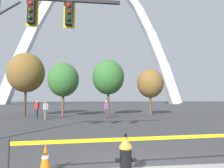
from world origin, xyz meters
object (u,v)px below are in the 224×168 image
traffic_cone_by_hydrant (45,159)px  monument_arch (94,41)px  fire_hydrant (126,158)px  pedestrian_walking_right (106,109)px  pedestrian_walking_left (46,110)px  traffic_signal_gantry (1,31)px  pedestrian_standing_center (37,109)px

traffic_cone_by_hydrant → monument_arch: bearing=87.8°
fire_hydrant → traffic_cone_by_hydrant: (-1.82, 0.51, -0.11)m
pedestrian_walking_right → traffic_cone_by_hydrant: bearing=-101.2°
pedestrian_walking_left → monument_arch: bearing=84.1°
pedestrian_walking_right → monument_arch: bearing=90.3°
traffic_signal_gantry → pedestrian_walking_right: traffic_signal_gantry is taller
pedestrian_standing_center → pedestrian_walking_right: 6.24m
traffic_cone_by_hydrant → pedestrian_walking_left: size_ratio=0.46×
fire_hydrant → pedestrian_standing_center: size_ratio=0.62×
traffic_cone_by_hydrant → pedestrian_standing_center: bearing=105.1°
monument_arch → pedestrian_standing_center: (-5.94, -46.15, -20.12)m
traffic_cone_by_hydrant → monument_arch: size_ratio=0.01×
traffic_cone_by_hydrant → fire_hydrant: bearing=-15.6°
traffic_signal_gantry → pedestrian_walking_left: bearing=92.2°
monument_arch → pedestrian_walking_right: size_ratio=37.52×
traffic_cone_by_hydrant → monument_arch: monument_arch is taller
traffic_cone_by_hydrant → pedestrian_walking_right: bearing=78.8°
fire_hydrant → pedestrian_standing_center: 15.08m
monument_arch → pedestrian_walking_left: size_ratio=37.52×
fire_hydrant → pedestrian_walking_right: bearing=86.9°
monument_arch → pedestrian_standing_center: monument_arch is taller
traffic_cone_by_hydrant → pedestrian_walking_left: pedestrian_walking_left is taller
monument_arch → pedestrian_walking_right: monument_arch is taller
fire_hydrant → pedestrian_walking_right: size_ratio=0.62×
traffic_cone_by_hydrant → pedestrian_standing_center: pedestrian_standing_center is taller
traffic_cone_by_hydrant → pedestrian_walking_left: 12.57m
pedestrian_walking_left → pedestrian_standing_center: same height
traffic_signal_gantry → monument_arch: size_ratio=0.11×
fire_hydrant → traffic_signal_gantry: size_ratio=0.15×
traffic_signal_gantry → pedestrian_walking_right: 11.66m
pedestrian_walking_left → pedestrian_walking_right: 5.17m
pedestrian_walking_left → pedestrian_walking_right: bearing=4.8°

